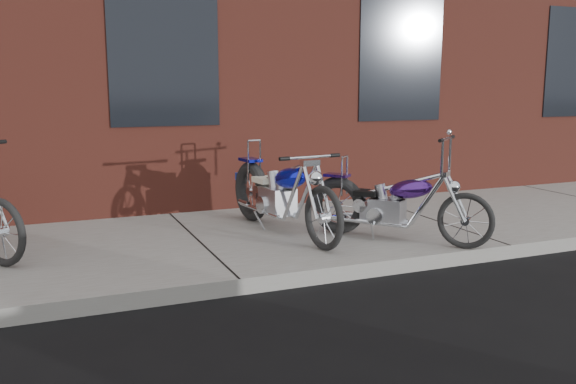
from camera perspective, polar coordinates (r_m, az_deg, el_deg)
name	(u,v)px	position (r m, az deg, el deg)	size (l,w,h in m)	color
ground	(240,296)	(5.42, -4.52, -9.64)	(120.00, 120.00, 0.00)	black
sidewalk	(198,246)	(6.78, -8.45, -5.04)	(22.00, 3.00, 0.15)	slate
chopper_purple	(394,207)	(6.69, 9.88, -1.38)	(1.38, 1.63, 1.15)	black
chopper_blue	(281,197)	(6.92, -0.63, -0.45)	(0.59, 2.32, 1.01)	black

